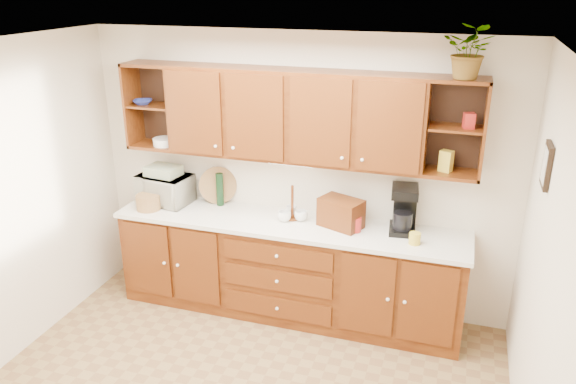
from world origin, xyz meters
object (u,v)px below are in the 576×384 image
Objects in this scene: bread_box at (341,213)px; potted_plant at (470,51)px; coffee_maker at (404,209)px; microwave at (165,189)px.

potted_plant reaches higher than bread_box.
potted_plant reaches higher than coffee_maker.
microwave is at bearing -159.52° from bread_box.
potted_plant is at bearing 7.43° from microwave.
microwave is 1.22× the size of coffee_maker.
bread_box is 1.71m from potted_plant.
potted_plant is at bearing 23.71° from bread_box.
bread_box is 0.89× the size of potted_plant.
microwave is 1.21× the size of potted_plant.
bread_box is 0.90× the size of coffee_maker.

